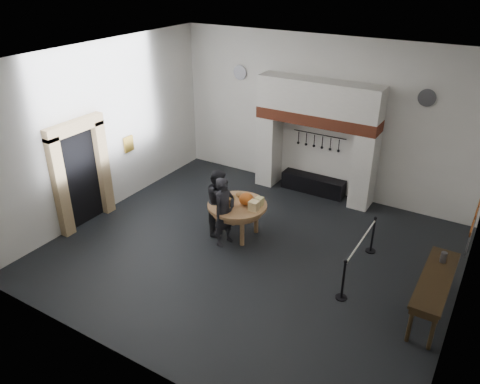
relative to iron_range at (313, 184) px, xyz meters
The scene contains 38 objects.
floor 3.73m from the iron_range, 90.00° to the right, with size 9.00×8.00×0.02m, color black.
ceiling 5.65m from the iron_range, 90.00° to the right, with size 9.00×8.00×0.02m, color silver.
wall_back 2.02m from the iron_range, 90.00° to the left, with size 9.00×0.02×4.50m, color silver.
wall_front 7.97m from the iron_range, 90.00° to the right, with size 9.00×0.02×4.50m, color silver.
wall_left 6.17m from the iron_range, 140.42° to the right, with size 0.02×8.00×4.50m, color silver.
wall_right 6.17m from the iron_range, 39.58° to the right, with size 0.02×8.00×4.50m, color silver.
chimney_pier_left 1.69m from the iron_range, behind, with size 0.55×0.70×2.15m, color silver.
chimney_pier_right 1.69m from the iron_range, ahead, with size 0.55×0.70×2.15m, color silver.
hearth_brick_band 2.06m from the iron_range, 90.00° to the right, with size 3.50×0.72×0.32m, color #9E442B.
chimney_hood 2.67m from the iron_range, 90.00° to the right, with size 3.50×0.70×0.90m, color silver.
iron_range is the anchor object (origin of this frame).
utensil_rail 1.51m from the iron_range, 90.00° to the left, with size 0.02×0.02×1.60m, color black.
door_recess 6.58m from the iron_range, 133.44° to the right, with size 0.04×1.10×2.50m, color black.
door_jamb_near 7.05m from the iron_range, 128.94° to the right, with size 0.22×0.30×2.60m, color tan.
door_jamb_far 6.04m from the iron_range, 137.45° to the right, with size 0.22×0.30×2.60m, color tan.
door_lintel 6.87m from the iron_range, 132.86° to the right, with size 0.22×1.70×0.30m, color tan.
wall_plaque 5.49m from the iron_range, 146.73° to the right, with size 0.05×0.34×0.44m, color gold.
work_table 3.35m from the iron_range, 101.87° to the right, with size 1.48×1.48×0.07m, color #AB7850.
pumpkin 3.26m from the iron_range, 98.69° to the right, with size 0.36×0.36×0.31m, color #C8581C.
cheese_block_big 3.37m from the iron_range, 93.12° to the right, with size 0.22×0.22×0.24m, color #F5D592.
cheese_block_small 3.07m from the iron_range, 93.81° to the right, with size 0.18×0.18×0.20m, color #D7CA80.
wicker_basket 3.56m from the iron_range, 103.78° to the right, with size 0.32×0.32×0.22m, color #A57C3C.
bread_loaf 3.06m from the iron_range, 105.13° to the right, with size 0.31×0.18×0.13m, color #A16C39.
visitor_near 3.84m from the iron_range, 101.31° to the right, with size 0.64×0.42×1.75m, color black.
visitor_far 3.56m from the iron_range, 109.02° to the right, with size 0.83×0.65×1.72m, color black.
side_table 5.63m from the iron_range, 42.92° to the right, with size 0.55×2.20×0.06m, color #372914.
pewter_jug 5.26m from the iron_range, 38.08° to the right, with size 0.12×0.12×0.22m, color #535359.
copper_pan_a 5.93m from the iron_range, 38.28° to the right, with size 0.34×0.34×0.03m, color #C6662D.
copper_pan_b 5.62m from the iron_range, 33.66° to the right, with size 0.32×0.32×0.03m, color #C6662D.
copper_pan_c 5.35m from the iron_range, 28.48° to the right, with size 0.30×0.30×0.03m, color #C6662D.
pewter_plate_left 5.69m from the iron_range, 36.66° to the right, with size 0.40×0.40×0.03m, color #4C4C51.
pewter_plate_mid 5.36m from the iron_range, 31.38° to the right, with size 0.40×0.40×0.03m, color #4C4C51.
pewter_plate_right 5.08m from the iron_range, 25.42° to the right, with size 0.40×0.40×0.03m, color #4C4C51.
pewter_plate_back_left 4.01m from the iron_range, behind, with size 0.44×0.44×0.03m, color #4C4C51.
pewter_plate_back_right 4.01m from the iron_range, ahead, with size 0.44×0.44×0.03m, color #4C4C51.
barrier_post_near 4.89m from the iron_range, 59.87° to the right, with size 0.05×0.05×0.90m, color black.
barrier_post_far 3.32m from the iron_range, 42.24° to the right, with size 0.05×0.05×0.90m, color black.
barrier_rope 4.10m from the iron_range, 52.76° to the right, with size 0.04×0.04×2.00m, color white.
Camera 1 is at (4.61, -8.13, 6.35)m, focal length 35.00 mm.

